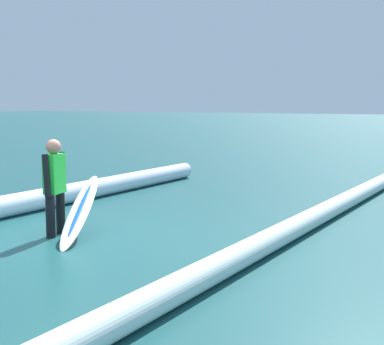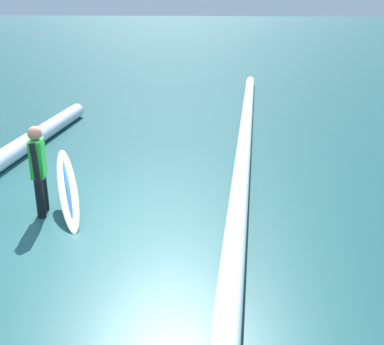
# 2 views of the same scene
# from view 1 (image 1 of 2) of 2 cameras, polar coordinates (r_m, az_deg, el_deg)

# --- Properties ---
(ground_plane) EXTENTS (174.99, 174.99, 0.00)m
(ground_plane) POSITION_cam_1_polar(r_m,az_deg,el_deg) (8.36, -11.92, -6.63)
(ground_plane) COLOR #174A4C
(surfer) EXTENTS (0.51, 0.27, 1.44)m
(surfer) POSITION_cam_1_polar(r_m,az_deg,el_deg) (8.48, -13.87, -0.98)
(surfer) COLOR black
(surfer) RESTS_ON ground_plane
(surfboard) EXTENTS (1.65, 0.94, 0.84)m
(surfboard) POSITION_cam_1_polar(r_m,az_deg,el_deg) (8.34, -11.37, -3.81)
(surfboard) COLOR white
(surfboard) RESTS_ON ground_plane
(wave_crest_midground) EXTENTS (23.51, 1.13, 0.31)m
(wave_crest_midground) POSITION_cam_1_polar(r_m,az_deg,el_deg) (7.62, 8.28, -6.71)
(wave_crest_midground) COLOR white
(wave_crest_midground) RESTS_ON ground_plane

